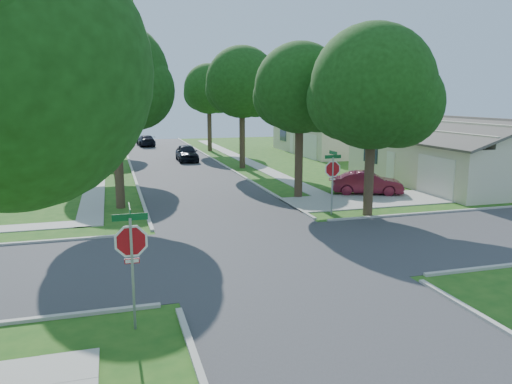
{
  "coord_description": "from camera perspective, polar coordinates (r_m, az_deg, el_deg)",
  "views": [
    {
      "loc": [
        -5.04,
        -16.05,
        5.4
      ],
      "look_at": [
        0.55,
        3.06,
        1.6
      ],
      "focal_mm": 35.0,
      "sensor_mm": 36.0,
      "label": 1
    }
  ],
  "objects": [
    {
      "name": "house_ne_near",
      "position": [
        34.48,
        21.46,
        3.58
      ],
      "size": [
        8.42,
        13.6,
        4.23
      ],
      "color": "beige",
      "rests_on": "ground"
    },
    {
      "name": "tree_w_near",
      "position": [
        25.07,
        -15.75,
        12.04
      ],
      "size": [
        5.38,
        5.2,
        8.97
      ],
      "color": "#38281C",
      "rests_on": "ground"
    },
    {
      "name": "car_curb_west",
      "position": [
        57.37,
        -12.48,
        5.76
      ],
      "size": [
        2.01,
        4.37,
        1.24
      ],
      "primitive_type": "imported",
      "rotation": [
        0.0,
        0.0,
        3.21
      ],
      "color": "black",
      "rests_on": "ground"
    },
    {
      "name": "stop_sign_ne",
      "position": [
        23.17,
        8.75,
        2.31
      ],
      "size": [
        1.05,
        0.8,
        2.98
      ],
      "color": "gray",
      "rests_on": "ground"
    },
    {
      "name": "road_ns",
      "position": [
        17.67,
        1.08,
        -6.98
      ],
      "size": [
        7.0,
        100.0,
        0.02
      ],
      "primitive_type": "cube",
      "color": "#333335",
      "rests_on": "ground"
    },
    {
      "name": "tree_ne_corner",
      "position": [
        23.25,
        13.31,
        10.99
      ],
      "size": [
        5.8,
        5.6,
        8.66
      ],
      "color": "#38281C",
      "rests_on": "ground"
    },
    {
      "name": "stop_sign_sw",
      "position": [
        11.84,
        -14.06,
        -6.05
      ],
      "size": [
        1.05,
        0.8,
        2.98
      ],
      "color": "gray",
      "rests_on": "ground"
    },
    {
      "name": "sidewalk_nw",
      "position": [
        42.41,
        -17.63,
        3.0
      ],
      "size": [
        1.2,
        40.0,
        0.04
      ],
      "primitive_type": "cube",
      "color": "#9E9B91",
      "rests_on": "ground"
    },
    {
      "name": "sidewalk_ne",
      "position": [
        43.83,
        -1.46,
        3.74
      ],
      "size": [
        1.2,
        40.0,
        0.04
      ],
      "primitive_type": "cube",
      "color": "#9E9B91",
      "rests_on": "ground"
    },
    {
      "name": "tree_e_mid",
      "position": [
        38.34,
        -1.53,
        12.07
      ],
      "size": [
        5.59,
        5.4,
        9.21
      ],
      "color": "#38281C",
      "rests_on": "ground"
    },
    {
      "name": "tree_w_mid",
      "position": [
        37.08,
        -16.05,
        12.07
      ],
      "size": [
        5.8,
        5.6,
        9.56
      ],
      "color": "#38281C",
      "rests_on": "ground"
    },
    {
      "name": "tree_e_far",
      "position": [
        51.01,
        -5.35,
        11.4
      ],
      "size": [
        5.17,
        5.0,
        8.72
      ],
      "color": "#38281C",
      "rests_on": "ground"
    },
    {
      "name": "tree_w_far",
      "position": [
        50.06,
        -16.14,
        10.5
      ],
      "size": [
        4.76,
        4.6,
        8.04
      ],
      "color": "#38281C",
      "rests_on": "ground"
    },
    {
      "name": "car_curb_east",
      "position": [
        43.13,
        -7.92,
        4.45
      ],
      "size": [
        1.75,
        4.2,
        1.42
      ],
      "primitive_type": "imported",
      "rotation": [
        0.0,
        0.0,
        -0.02
      ],
      "color": "black",
      "rests_on": "ground"
    },
    {
      "name": "car_driveway",
      "position": [
        28.72,
        12.6,
        1.0
      ],
      "size": [
        4.12,
        2.72,
        1.28
      ],
      "primitive_type": "imported",
      "rotation": [
        0.0,
        0.0,
        1.18
      ],
      "color": "#5A1222",
      "rests_on": "ground"
    },
    {
      "name": "house_ne_far",
      "position": [
        49.87,
        8.74,
        6.2
      ],
      "size": [
        8.42,
        13.6,
        4.23
      ],
      "color": "beige",
      "rests_on": "ground"
    },
    {
      "name": "tree_e_near",
      "position": [
        26.9,
        5.13,
        11.28
      ],
      "size": [
        4.97,
        4.8,
        8.28
      ],
      "color": "#38281C",
      "rests_on": "ground"
    },
    {
      "name": "ground",
      "position": [
        17.67,
        1.08,
        -6.99
      ],
      "size": [
        100.0,
        100.0,
        0.0
      ],
      "primitive_type": "plane",
      "color": "#215316",
      "rests_on": "ground"
    },
    {
      "name": "driveway",
      "position": [
        27.06,
        12.63,
        -0.92
      ],
      "size": [
        8.8,
        3.6,
        0.05
      ],
      "primitive_type": "cube",
      "color": "#9E9B91",
      "rests_on": "ground"
    }
  ]
}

